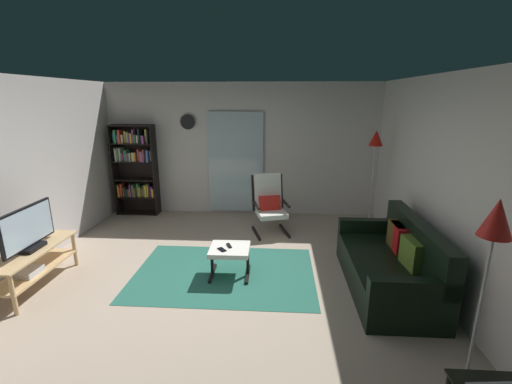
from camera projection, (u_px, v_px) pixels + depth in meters
name	position (u px, v px, depth m)	size (l,w,h in m)	color
ground_plane	(220.00, 284.00, 4.42)	(7.02, 7.02, 0.00)	tan
wall_back	(242.00, 150.00, 6.87)	(5.60, 0.06, 2.60)	silver
wall_left	(0.00, 183.00, 4.25)	(0.06, 6.00, 2.60)	silver
wall_right	(452.00, 190.00, 3.91)	(0.06, 6.00, 2.60)	silver
glass_door_panel	(236.00, 163.00, 6.88)	(1.10, 0.01, 2.00)	silver
area_rug	(224.00, 273.00, 4.70)	(2.42, 1.66, 0.01)	#286655
tv_stand	(33.00, 263.00, 4.27)	(0.43, 1.27, 0.51)	tan
television	(28.00, 230.00, 4.18)	(0.20, 0.87, 0.54)	black
bookshelf_near_tv	(135.00, 166.00, 6.88)	(0.83, 0.30, 1.81)	black
leather_sofa	(392.00, 265.00, 4.27)	(0.88, 1.86, 0.88)	black
lounge_armchair	(269.00, 202.00, 6.05)	(0.72, 0.78, 1.02)	black
ottoman	(230.00, 252.00, 4.56)	(0.53, 0.49, 0.41)	white
tv_remote	(229.00, 246.00, 4.58)	(0.04, 0.14, 0.02)	black
cell_phone	(222.00, 250.00, 4.47)	(0.07, 0.14, 0.01)	black
floor_lamp_by_sofa	(494.00, 232.00, 2.54)	(0.23, 0.23, 1.62)	#A5A5AD
floor_lamp_by_shelf	(375.00, 147.00, 5.75)	(0.23, 0.23, 1.79)	#A5A5AD
wall_clock	(188.00, 122.00, 6.71)	(0.29, 0.03, 0.29)	silver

